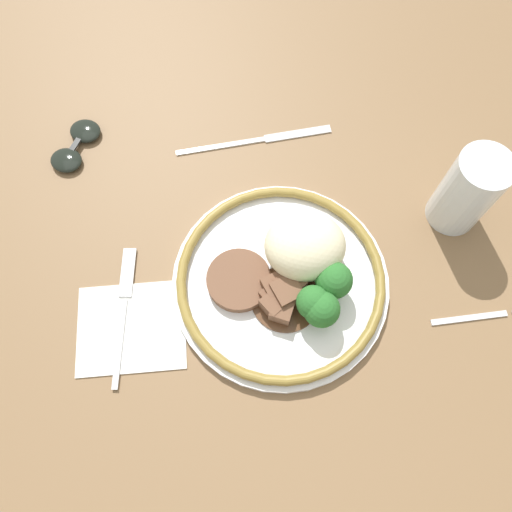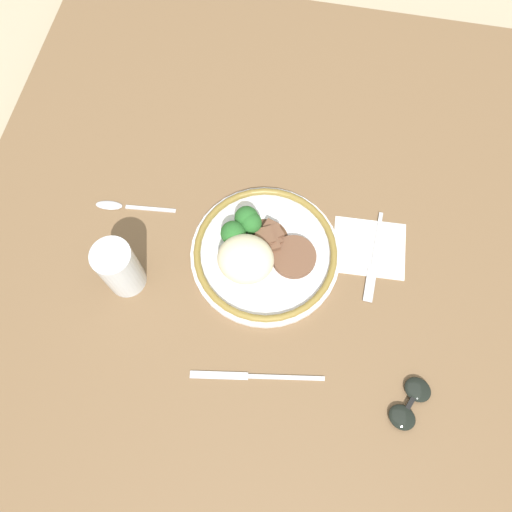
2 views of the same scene
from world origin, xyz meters
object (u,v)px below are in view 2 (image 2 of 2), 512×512
object	(u,v)px
spoon	(119,206)
plate	(260,251)
fork	(373,265)
sunglasses	(410,403)
juice_glass	(120,269)
knife	(252,376)

from	to	relation	value
spoon	plate	bearing A→B (deg)	164.45
fork	sunglasses	bearing A→B (deg)	22.02
juice_glass	fork	bearing A→B (deg)	-165.58
plate	juice_glass	world-z (taller)	juice_glass
plate	sunglasses	bearing A→B (deg)	143.97
juice_glass	knife	xyz separation A→B (m)	(-0.24, 0.12, -0.05)
sunglasses	spoon	bearing A→B (deg)	-0.26
plate	knife	size ratio (longest dim) A/B	1.21
juice_glass	fork	distance (m)	0.43
plate	spoon	world-z (taller)	plate
plate	juice_glass	size ratio (longest dim) A/B	2.25
plate	knife	distance (m)	0.21
plate	sunglasses	xyz separation A→B (m)	(-0.28, 0.20, -0.02)
fork	spoon	bearing A→B (deg)	-91.16
fork	juice_glass	bearing A→B (deg)	-73.37
sunglasses	juice_glass	bearing A→B (deg)	11.01
spoon	sunglasses	world-z (taller)	sunglasses
spoon	sunglasses	size ratio (longest dim) A/B	1.51
spoon	sunglasses	distance (m)	0.60
plate	fork	xyz separation A→B (m)	(-0.20, -0.02, -0.02)
knife	sunglasses	xyz separation A→B (m)	(-0.25, -0.01, 0.01)
sunglasses	plate	bearing A→B (deg)	-11.80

